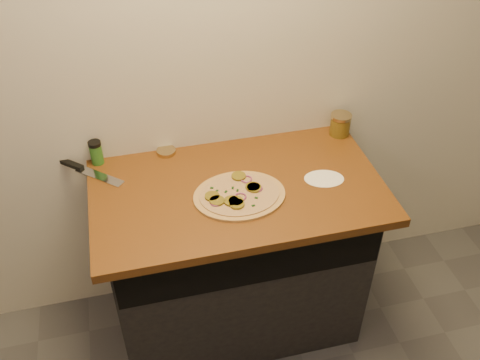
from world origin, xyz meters
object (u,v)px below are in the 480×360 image
object	(u,v)px
spice_shaker	(96,152)
salsa_jar	(340,124)
pizza	(239,195)
chefs_knife	(84,170)

from	to	relation	value
spice_shaker	salsa_jar	bearing A→B (deg)	-2.15
pizza	salsa_jar	bearing A→B (deg)	30.01
salsa_jar	pizza	bearing A→B (deg)	-149.99
salsa_jar	spice_shaker	distance (m)	1.10
chefs_knife	spice_shaker	size ratio (longest dim) A/B	2.49
salsa_jar	spice_shaker	bearing A→B (deg)	177.85
pizza	salsa_jar	xyz separation A→B (m)	(0.56, 0.32, 0.04)
pizza	chefs_knife	distance (m)	0.68
chefs_knife	spice_shaker	bearing A→B (deg)	36.93
pizza	spice_shaker	xyz separation A→B (m)	(-0.54, 0.36, 0.05)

